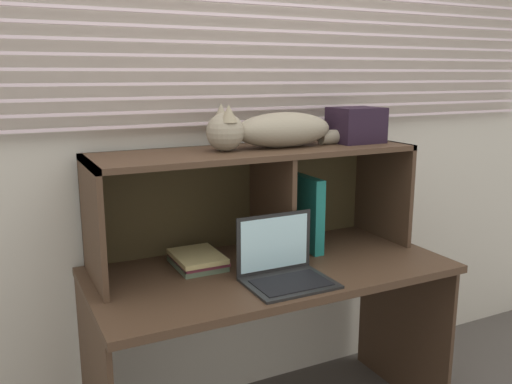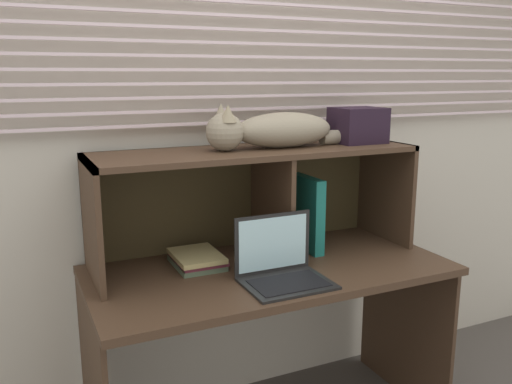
# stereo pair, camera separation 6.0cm
# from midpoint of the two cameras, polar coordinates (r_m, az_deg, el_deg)

# --- Properties ---
(back_panel_with_blinds) EXTENTS (4.40, 0.08, 2.50)m
(back_panel_with_blinds) POSITION_cam_midpoint_polar(r_m,az_deg,el_deg) (2.34, -1.78, 7.31)
(back_panel_with_blinds) COLOR beige
(back_panel_with_blinds) RESTS_ON ground
(desk) EXTENTS (1.40, 0.67, 0.73)m
(desk) POSITION_cam_midpoint_polar(r_m,az_deg,el_deg) (2.18, 2.28, -11.45)
(desk) COLOR #442F20
(desk) RESTS_ON ground
(hutch_shelf_unit) EXTENTS (1.31, 0.39, 0.45)m
(hutch_shelf_unit) POSITION_cam_midpoint_polar(r_m,az_deg,el_deg) (2.19, 0.61, 1.23)
(hutch_shelf_unit) COLOR #442F20
(hutch_shelf_unit) RESTS_ON desk
(cat) EXTENTS (0.73, 0.17, 0.18)m
(cat) POSITION_cam_midpoint_polar(r_m,az_deg,el_deg) (2.16, 2.62, 6.57)
(cat) COLOR gray
(cat) RESTS_ON hutch_shelf_unit
(laptop) EXTENTS (0.31, 0.24, 0.23)m
(laptop) POSITION_cam_midpoint_polar(r_m,az_deg,el_deg) (1.98, 3.62, -8.03)
(laptop) COLOR black
(laptop) RESTS_ON desk
(binder_upright) EXTENTS (0.05, 0.23, 0.32)m
(binder_upright) POSITION_cam_midpoint_polar(r_m,az_deg,el_deg) (2.30, 6.14, -2.27)
(binder_upright) COLOR #1C776D
(binder_upright) RESTS_ON desk
(book_stack) EXTENTS (0.18, 0.24, 0.05)m
(book_stack) POSITION_cam_midpoint_polar(r_m,az_deg,el_deg) (2.14, -5.47, -7.10)
(book_stack) COLOR #55694F
(book_stack) RESTS_ON desk
(storage_box) EXTENTS (0.21, 0.18, 0.15)m
(storage_box) POSITION_cam_midpoint_polar(r_m,az_deg,el_deg) (2.37, 11.46, 6.95)
(storage_box) COLOR black
(storage_box) RESTS_ON hutch_shelf_unit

